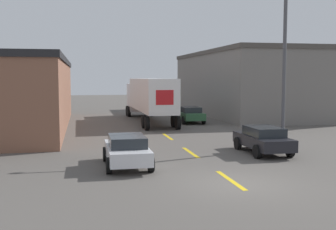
{
  "coord_description": "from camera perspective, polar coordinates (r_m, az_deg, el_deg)",
  "views": [
    {
      "loc": [
        -5.45,
        -14.24,
        3.88
      ],
      "look_at": [
        -0.46,
        10.23,
        1.65
      ],
      "focal_mm": 45.0,
      "sensor_mm": 36.0,
      "label": 1
    }
  ],
  "objects": [
    {
      "name": "ground_plane",
      "position": [
        15.73,
        9.25,
        -9.24
      ],
      "size": [
        160.0,
        160.0,
        0.0
      ],
      "primitive_type": "plane",
      "color": "#56514C"
    },
    {
      "name": "parked_car_left_near",
      "position": [
        18.46,
        -5.59,
        -4.72
      ],
      "size": [
        1.94,
        4.15,
        1.37
      ],
      "color": "silver",
      "rests_on": "ground_plane"
    },
    {
      "name": "warehouse_right",
      "position": [
        45.71,
        11.44,
        4.27
      ],
      "size": [
        11.62,
        22.38,
        6.57
      ],
      "color": "slate",
      "rests_on": "ground_plane"
    },
    {
      "name": "road_centerline",
      "position": [
        21.91,
        3.08,
        -5.09
      ],
      "size": [
        0.2,
        15.05,
        0.01
      ],
      "color": "gold",
      "rests_on": "ground_plane"
    },
    {
      "name": "street_lamp",
      "position": [
        23.54,
        14.78,
        7.33
      ],
      "size": [
        2.79,
        0.32,
        8.37
      ],
      "color": "#4C4C51",
      "rests_on": "ground_plane"
    },
    {
      "name": "parked_car_right_near",
      "position": [
        22.11,
        12.75,
        -3.19
      ],
      "size": [
        1.94,
        4.15,
        1.37
      ],
      "color": "black",
      "rests_on": "ground_plane"
    },
    {
      "name": "parked_car_right_far",
      "position": [
        36.18,
        2.99,
        0.12
      ],
      "size": [
        1.94,
        4.15,
        1.37
      ],
      "color": "#2D5B38",
      "rests_on": "ground_plane"
    },
    {
      "name": "semi_truck",
      "position": [
        36.88,
        -2.62,
        2.63
      ],
      "size": [
        2.78,
        13.96,
        3.78
      ],
      "rotation": [
        0.0,
        0.0,
        0.01
      ],
      "color": "silver",
      "rests_on": "ground_plane"
    }
  ]
}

